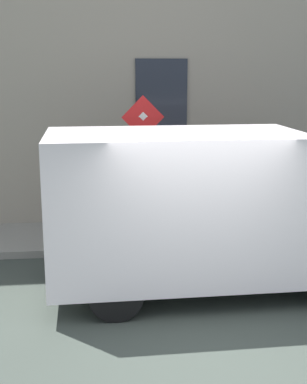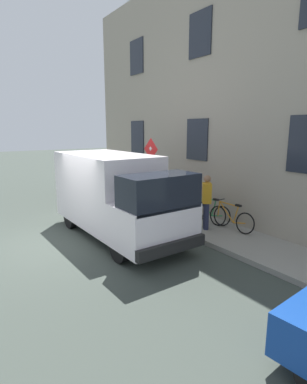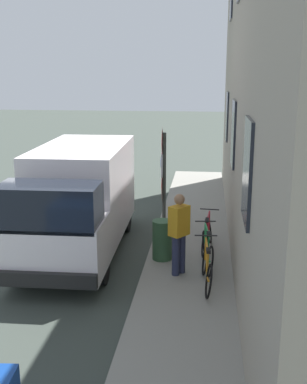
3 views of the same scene
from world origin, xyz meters
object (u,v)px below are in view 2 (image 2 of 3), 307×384
at_px(bicycle_orange, 231,218).
at_px(bicycle_green, 209,211).
at_px(bicycle_red, 191,206).
at_px(delivery_van, 116,194).
at_px(pedestrian, 207,200).
at_px(sign_post_stacked, 151,170).
at_px(litter_bin, 180,212).

relative_size(bicycle_orange, bicycle_green, 1.00).
relative_size(bicycle_green, bicycle_red, 1.00).
relative_size(delivery_van, pedestrian, 3.12).
xyz_separation_m(delivery_van, bicycle_orange, (3.06, -1.88, -0.82)).
bearing_deg(sign_post_stacked, bicycle_red, -37.55).
distance_m(delivery_van, pedestrian, 2.84).
height_order(delivery_van, bicycle_orange, delivery_van).
bearing_deg(pedestrian, bicycle_orange, 177.45).
xyz_separation_m(delivery_van, pedestrian, (2.47, -1.37, -0.26)).
bearing_deg(bicycle_red, bicycle_green, -175.72).
distance_m(sign_post_stacked, delivery_van, 2.17).
distance_m(bicycle_red, pedestrian, 1.62).
bearing_deg(sign_post_stacked, pedestrian, -76.06).
relative_size(sign_post_stacked, bicycle_red, 1.56).
height_order(sign_post_stacked, bicycle_green, sign_post_stacked).
bearing_deg(delivery_van, bicycle_green, 71.86).
bearing_deg(litter_bin, pedestrian, -61.44).
height_order(delivery_van, pedestrian, delivery_van).
distance_m(bicycle_green, litter_bin, 1.06).
xyz_separation_m(sign_post_stacked, bicycle_green, (1.15, -1.84, -1.31)).
height_order(pedestrian, litter_bin, pedestrian).
bearing_deg(delivery_van, bicycle_orange, 57.16).
distance_m(pedestrian, litter_bin, 1.00).
height_order(bicycle_green, litter_bin, litter_bin).
distance_m(bicycle_red, litter_bin, 1.19).
bearing_deg(litter_bin, delivery_van, 163.55).
relative_size(sign_post_stacked, bicycle_orange, 1.57).
distance_m(sign_post_stacked, litter_bin, 1.96).
distance_m(bicycle_orange, litter_bin, 1.62).
relative_size(delivery_van, bicycle_orange, 3.13).
relative_size(sign_post_stacked, delivery_van, 0.50).
xyz_separation_m(delivery_van, bicycle_red, (3.06, 0.03, -0.82)).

